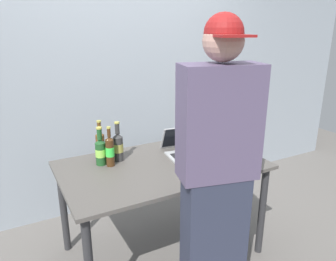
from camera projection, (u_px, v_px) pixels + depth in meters
The scene contains 10 objects.
ground_plane at pixel (162, 250), 2.63m from camera, with size 8.00×8.00×0.00m, color slate.
desk at pixel (162, 174), 2.42m from camera, with size 1.48×0.88×0.77m.
laptop at pixel (184, 148), 2.57m from camera, with size 0.34×0.36×0.20m.
beer_bottle_amber at pixel (110, 151), 2.32m from camera, with size 0.06×0.06×0.30m.
beer_bottle_brown at pixel (100, 145), 2.44m from camera, with size 0.07×0.07×0.31m.
beer_bottle_green at pixel (101, 151), 2.34m from camera, with size 0.08×0.08×0.29m.
beer_bottle_dark at pixel (118, 146), 2.41m from camera, with size 0.08×0.08×0.30m.
person_figure at pixel (216, 178), 1.80m from camera, with size 0.46×0.34×1.81m.
coffee_mug at pixel (187, 172), 2.14m from camera, with size 0.12×0.09×0.09m.
back_wall at pixel (115, 75), 3.02m from camera, with size 6.00×0.10×2.60m, color #99A3AD.
Camera 1 is at (-1.00, -1.96, 1.74)m, focal length 34.37 mm.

